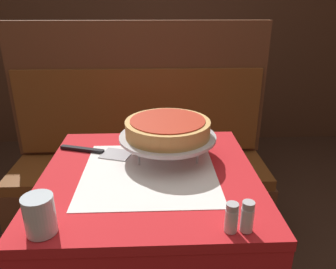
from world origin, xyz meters
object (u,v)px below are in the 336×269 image
object	(u,v)px
pizza_pan_stand	(168,138)
water_glass_near	(40,215)
booth_bench	(141,176)
salt_shaker	(231,218)
dining_table_front	(150,198)
pizza_server	(98,152)
dining_table_rear	(166,90)
pepper_shaker	(247,217)
condiment_caddy	(164,73)
napkin_holder	(181,126)
deep_dish_pizza	(168,128)

from	to	relation	value
pizza_pan_stand	water_glass_near	world-z (taller)	water_glass_near
booth_bench	salt_shaker	size ratio (longest dim) A/B	18.23
pizza_pan_stand	water_glass_near	bearing A→B (deg)	-128.62
dining_table_front	salt_shaker	bearing A→B (deg)	-56.70
pizza_server	salt_shaker	bearing A→B (deg)	-49.74
dining_table_front	salt_shaker	world-z (taller)	salt_shaker
dining_table_rear	pepper_shaker	distance (m)	1.88
salt_shaker	condiment_caddy	distance (m)	1.77
dining_table_rear	napkin_holder	bearing A→B (deg)	-89.11
pizza_pan_stand	napkin_holder	distance (m)	0.22
pizza_server	booth_bench	bearing A→B (deg)	77.09
pizza_pan_stand	condiment_caddy	distance (m)	1.33
dining_table_front	napkin_holder	bearing A→B (deg)	67.59
dining_table_rear	deep_dish_pizza	bearing A→B (deg)	-91.77
condiment_caddy	pizza_pan_stand	bearing A→B (deg)	-91.13
pizza_server	pizza_pan_stand	bearing A→B (deg)	-10.33
water_glass_near	pepper_shaker	distance (m)	0.51
napkin_holder	salt_shaker	bearing A→B (deg)	-83.05
pizza_pan_stand	pepper_shaker	xyz separation A→B (m)	(0.18, -0.43, -0.04)
napkin_holder	pizza_server	bearing A→B (deg)	-154.65
water_glass_near	salt_shaker	world-z (taller)	water_glass_near
salt_shaker	pepper_shaker	bearing A→B (deg)	0.00
pizza_pan_stand	condiment_caddy	bearing A→B (deg)	88.87
dining_table_front	pepper_shaker	bearing A→B (deg)	-51.98
dining_table_front	pizza_server	xyz separation A→B (m)	(-0.20, 0.16, 0.11)
dining_table_front	water_glass_near	distance (m)	0.43
dining_table_front	water_glass_near	xyz separation A→B (m)	(-0.26, -0.30, 0.15)
dining_table_front	napkin_holder	world-z (taller)	napkin_holder
water_glass_near	napkin_holder	xyz separation A→B (m)	(0.40, 0.62, -0.01)
booth_bench	pepper_shaker	distance (m)	1.18
dining_table_rear	salt_shaker	xyz separation A→B (m)	(0.10, -1.87, 0.15)
pizza_pan_stand	napkin_holder	bearing A→B (deg)	72.59
dining_table_rear	condiment_caddy	distance (m)	0.19
pizza_pan_stand	dining_table_front	bearing A→B (deg)	-120.51
pizza_server	water_glass_near	world-z (taller)	water_glass_near
booth_bench	water_glass_near	xyz separation A→B (m)	(-0.20, -1.03, 0.47)
salt_shaker	pizza_pan_stand	bearing A→B (deg)	108.15
pizza_pan_stand	deep_dish_pizza	size ratio (longest dim) A/B	1.15
salt_shaker	dining_table_front	bearing A→B (deg)	123.30
booth_bench	napkin_holder	xyz separation A→B (m)	(0.20, -0.41, 0.46)
booth_bench	pepper_shaker	xyz separation A→B (m)	(0.32, -1.04, 0.46)
salt_shaker	napkin_holder	size ratio (longest dim) A/B	0.80
napkin_holder	condiment_caddy	size ratio (longest dim) A/B	0.60
water_glass_near	condiment_caddy	xyz separation A→B (m)	(0.36, 1.75, -0.01)
napkin_holder	condiment_caddy	bearing A→B (deg)	91.90
dining_table_rear	napkin_holder	xyz separation A→B (m)	(0.02, -1.24, 0.16)
booth_bench	deep_dish_pizza	size ratio (longest dim) A/B	4.76
deep_dish_pizza	pizza_server	size ratio (longest dim) A/B	1.05
pizza_pan_stand	booth_bench	bearing A→B (deg)	102.49
dining_table_rear	pepper_shaker	xyz separation A→B (m)	(0.14, -1.87, 0.15)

